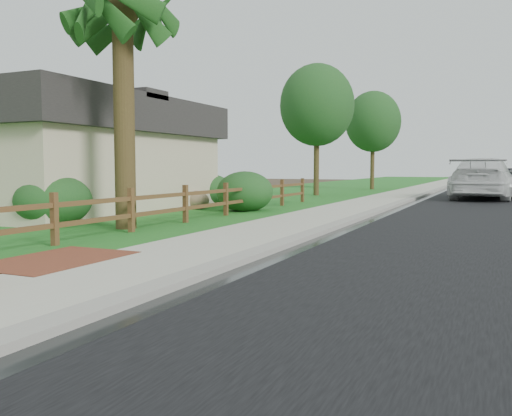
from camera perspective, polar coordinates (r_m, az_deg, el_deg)
The scene contains 19 objects.
ground at distance 8.83m, azimuth -5.37°, elevation -6.07°, with size 120.00×120.00×0.00m, color #3B3020.
road at distance 42.56m, azimuth 24.82°, elevation 1.82°, with size 8.00×90.00×0.02m, color black.
curb at distance 42.74m, azimuth 19.18°, elevation 2.05°, with size 0.40×90.00×0.12m, color gray.
wet_gutter at distance 42.71m, azimuth 19.65°, elevation 1.99°, with size 0.50×90.00×0.00m, color black.
sidewalk at distance 42.88m, azimuth 17.45°, elevation 2.09°, with size 2.20×90.00×0.10m, color #ACA996.
grass_strip at distance 43.15m, azimuth 14.95°, elevation 2.13°, with size 1.60×90.00×0.06m, color #19591E.
lawn_near at distance 44.31m, azimuth 8.30°, elevation 2.27°, with size 9.00×90.00×0.04m, color #19591E.
brick_patch at distance 9.36m, azimuth -20.34°, elevation -5.38°, with size 1.60×2.40×0.11m, color brown.
ranch_fence at distance 16.06m, azimuth -5.18°, elevation 0.85°, with size 0.12×16.92×1.10m.
palm_tree at distance 14.54m, azimuth -13.91°, elevation 19.90°, with size 3.60×3.60×6.60m.
house at distance 21.13m, azimuth -22.17°, elevation 5.35°, with size 10.60×9.60×4.05m.
white_suv at distance 29.01m, azimuth 22.83°, elevation 2.87°, with size 2.79×6.85×1.99m, color silver.
dark_car_mid at distance 44.34m, azimuth 23.83°, elevation 2.85°, with size 1.66×4.12×1.40m, color black.
boulder at distance 20.17m, azimuth -6.40°, elevation 0.82°, with size 1.08×0.81×0.72m, color brown.
shrub_b at distance 15.32m, azimuth -20.57°, elevation 0.75°, with size 2.01×2.01×1.41m, color #19461D.
shrub_c at distance 19.03m, azimuth -1.18°, elevation 1.72°, with size 2.00×2.00×1.44m, color #19461D.
shrub_d at distance 22.03m, azimuth -5.01°, elevation 1.90°, with size 1.93×1.93×1.31m, color #19461D.
tree_near_left at distance 30.03m, azimuth 6.43°, elevation 10.69°, with size 4.04×4.04×7.16m.
tree_mid_left at distance 38.60m, azimuth 12.22°, elevation 8.86°, with size 3.80×3.80×6.80m.
Camera 1 is at (4.33, -7.53, 1.59)m, focal length 38.00 mm.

